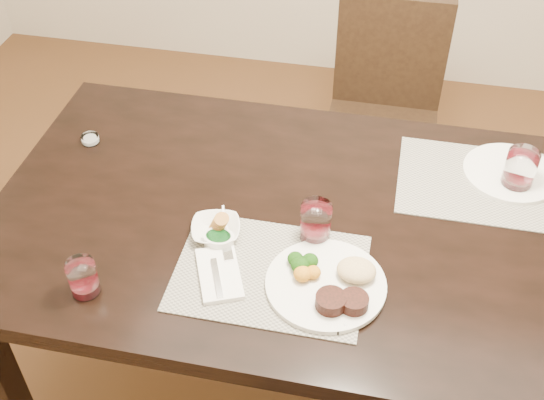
% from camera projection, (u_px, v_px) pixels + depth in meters
% --- Properties ---
extents(ground_plane, '(4.50, 4.50, 0.00)m').
position_uv_depth(ground_plane, '(344.00, 386.00, 2.28)').
color(ground_plane, '#4F3119').
rests_on(ground_plane, ground).
extents(dining_table, '(2.00, 1.00, 0.75)m').
position_uv_depth(dining_table, '(362.00, 248.00, 1.84)').
color(dining_table, black).
rests_on(dining_table, ground).
extents(chair_far, '(0.42, 0.42, 0.90)m').
position_uv_depth(chair_far, '(384.00, 106.00, 2.62)').
color(chair_far, black).
rests_on(chair_far, ground).
extents(placemat_near, '(0.46, 0.34, 0.00)m').
position_uv_depth(placemat_near, '(270.00, 272.00, 1.66)').
color(placemat_near, gray).
rests_on(placemat_near, dining_table).
extents(placemat_far, '(0.46, 0.34, 0.00)m').
position_uv_depth(placemat_far, '(481.00, 183.00, 1.90)').
color(placemat_far, gray).
rests_on(placemat_far, dining_table).
extents(dinner_plate, '(0.29, 0.29, 0.05)m').
position_uv_depth(dinner_plate, '(331.00, 283.00, 1.61)').
color(dinner_plate, silver).
rests_on(dinner_plate, placemat_near).
extents(napkin_fork, '(0.16, 0.20, 0.02)m').
position_uv_depth(napkin_fork, '(219.00, 273.00, 1.64)').
color(napkin_fork, white).
rests_on(napkin_fork, placemat_near).
extents(steak_knife, '(0.08, 0.23, 0.01)m').
position_uv_depth(steak_knife, '(348.00, 309.00, 1.56)').
color(steak_knife, white).
rests_on(steak_knife, placemat_near).
extents(cracker_bowl, '(0.15, 0.15, 0.06)m').
position_uv_depth(cracker_bowl, '(216.00, 229.00, 1.74)').
color(cracker_bowl, silver).
rests_on(cracker_bowl, placemat_near).
extents(sauce_ramekin, '(0.08, 0.12, 0.06)m').
position_uv_depth(sauce_ramekin, '(219.00, 239.00, 1.71)').
color(sauce_ramekin, silver).
rests_on(sauce_ramekin, placemat_near).
extents(wine_glass_near, '(0.08, 0.08, 0.11)m').
position_uv_depth(wine_glass_near, '(316.00, 224.00, 1.71)').
color(wine_glass_near, white).
rests_on(wine_glass_near, placemat_near).
extents(far_plate, '(0.26, 0.26, 0.01)m').
position_uv_depth(far_plate, '(510.00, 173.00, 1.93)').
color(far_plate, silver).
rests_on(far_plate, placemat_far).
extents(wine_glass_far, '(0.08, 0.08, 0.12)m').
position_uv_depth(wine_glass_far, '(519.00, 171.00, 1.86)').
color(wine_glass_far, white).
rests_on(wine_glass_far, placemat_far).
extents(wine_glass_side, '(0.07, 0.07, 0.09)m').
position_uv_depth(wine_glass_side, '(83.00, 279.00, 1.59)').
color(wine_glass_side, white).
rests_on(wine_glass_side, dining_table).
extents(salt_cellar, '(0.05, 0.05, 0.02)m').
position_uv_depth(salt_cellar, '(90.00, 139.00, 2.04)').
color(salt_cellar, white).
rests_on(salt_cellar, dining_table).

